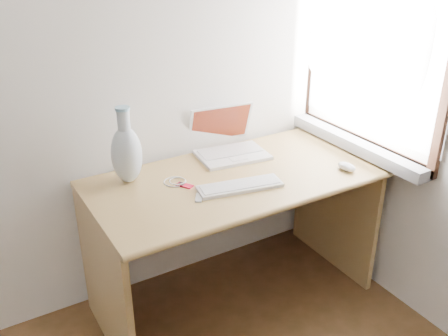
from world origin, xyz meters
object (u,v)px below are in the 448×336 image
external_keyboard (240,186)px  vase (126,153)px  laptop (228,144)px  desk (225,207)px

external_keyboard → vase: size_ratio=1.11×
laptop → vase: 0.59m
desk → external_keyboard: external_keyboard is taller
laptop → external_keyboard: size_ratio=0.93×
external_keyboard → laptop: bearing=78.1°
desk → laptop: 0.34m
desk → laptop: laptop is taller
desk → vase: size_ratio=3.80×
laptop → external_keyboard: (-0.16, -0.37, -0.05)m
vase → external_keyboard: bearing=-37.9°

